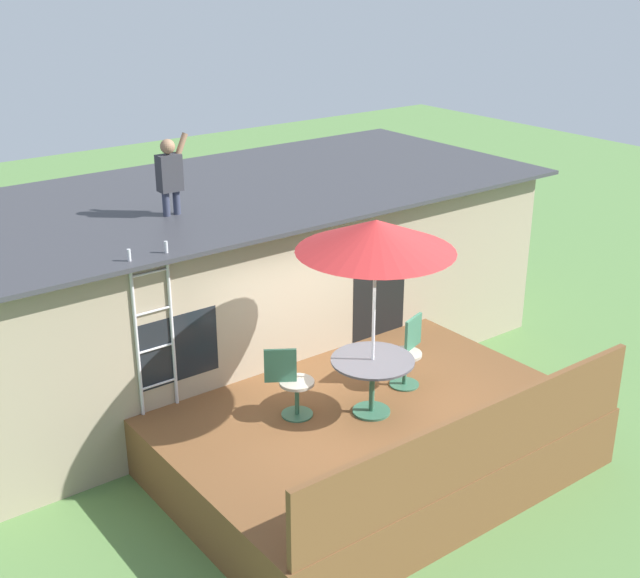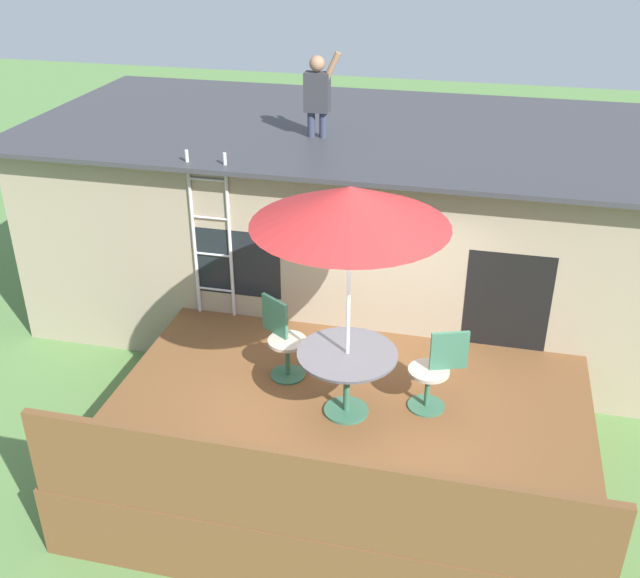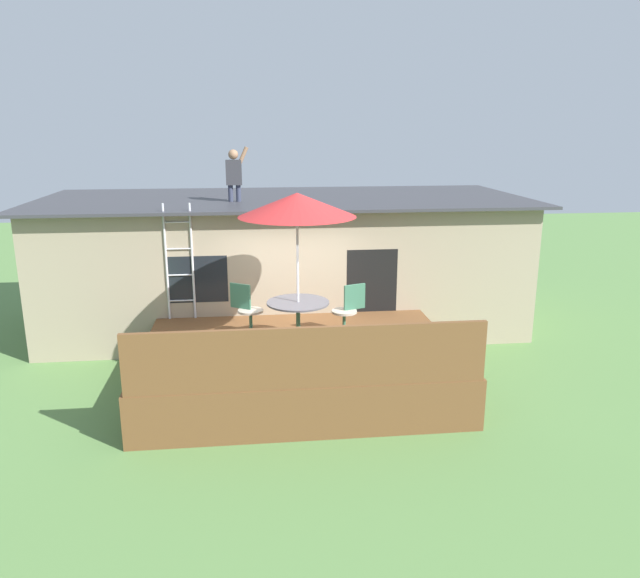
{
  "view_description": "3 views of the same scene",
  "coord_description": "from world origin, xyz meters",
  "px_view_note": "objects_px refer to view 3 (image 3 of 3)",
  "views": [
    {
      "loc": [
        -6.11,
        -7.12,
        6.2
      ],
      "look_at": [
        0.12,
        1.12,
        2.06
      ],
      "focal_mm": 47.12,
      "sensor_mm": 36.0,
      "label": 1
    },
    {
      "loc": [
        1.2,
        -6.42,
        5.68
      ],
      "look_at": [
        -0.56,
        1.02,
        1.63
      ],
      "focal_mm": 41.79,
      "sensor_mm": 36.0,
      "label": 2
    },
    {
      "loc": [
        -0.75,
        -9.79,
        4.36
      ],
      "look_at": [
        0.44,
        0.54,
        1.58
      ],
      "focal_mm": 34.26,
      "sensor_mm": 36.0,
      "label": 3
    }
  ],
  "objects_px": {
    "person_figure": "(234,172)",
    "patio_table": "(298,311)",
    "patio_umbrella": "(297,205)",
    "step_ladder": "(179,262)",
    "patio_chair_left": "(247,310)",
    "patio_chair_right": "(348,311)"
  },
  "relations": [
    {
      "from": "person_figure",
      "to": "patio_table",
      "type": "bearing_deg",
      "value": -71.22
    },
    {
      "from": "patio_chair_right",
      "to": "patio_table",
      "type": "bearing_deg",
      "value": -0.0
    },
    {
      "from": "patio_umbrella",
      "to": "step_ladder",
      "type": "xyz_separation_m",
      "value": [
        -2.09,
        1.69,
        -1.25
      ]
    },
    {
      "from": "patio_table",
      "to": "step_ladder",
      "type": "height_order",
      "value": "step_ladder"
    },
    {
      "from": "step_ladder",
      "to": "patio_chair_left",
      "type": "bearing_deg",
      "value": -42.71
    },
    {
      "from": "patio_chair_left",
      "to": "patio_chair_right",
      "type": "relative_size",
      "value": 1.0
    },
    {
      "from": "patio_table",
      "to": "patio_umbrella",
      "type": "distance_m",
      "value": 1.76
    },
    {
      "from": "person_figure",
      "to": "step_ladder",
      "type": "bearing_deg",
      "value": -127.48
    },
    {
      "from": "patio_table",
      "to": "person_figure",
      "type": "xyz_separation_m",
      "value": [
        -1.04,
        3.06,
        2.08
      ]
    },
    {
      "from": "person_figure",
      "to": "patio_chair_right",
      "type": "xyz_separation_m",
      "value": [
        1.93,
        -2.75,
        -2.2
      ]
    },
    {
      "from": "step_ladder",
      "to": "patio_chair_left",
      "type": "relative_size",
      "value": 2.39
    },
    {
      "from": "step_ladder",
      "to": "patio_umbrella",
      "type": "bearing_deg",
      "value": -39.07
    },
    {
      "from": "step_ladder",
      "to": "patio_chair_right",
      "type": "bearing_deg",
      "value": -24.95
    },
    {
      "from": "patio_umbrella",
      "to": "patio_chair_left",
      "type": "height_order",
      "value": "patio_umbrella"
    },
    {
      "from": "patio_umbrella",
      "to": "person_figure",
      "type": "height_order",
      "value": "person_figure"
    },
    {
      "from": "patio_chair_left",
      "to": "patio_chair_right",
      "type": "xyz_separation_m",
      "value": [
        1.74,
        -0.24,
        0.0
      ]
    },
    {
      "from": "patio_umbrella",
      "to": "patio_chair_right",
      "type": "bearing_deg",
      "value": 19.19
    },
    {
      "from": "step_ladder",
      "to": "person_figure",
      "type": "height_order",
      "value": "person_figure"
    },
    {
      "from": "patio_table",
      "to": "patio_umbrella",
      "type": "bearing_deg",
      "value": 103.61
    },
    {
      "from": "patio_chair_left",
      "to": "person_figure",
      "type": "bearing_deg",
      "value": 127.34
    },
    {
      "from": "patio_table",
      "to": "patio_umbrella",
      "type": "xyz_separation_m",
      "value": [
        -0.0,
        0.0,
        1.76
      ]
    },
    {
      "from": "patio_umbrella",
      "to": "person_figure",
      "type": "distance_m",
      "value": 3.25
    }
  ]
}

